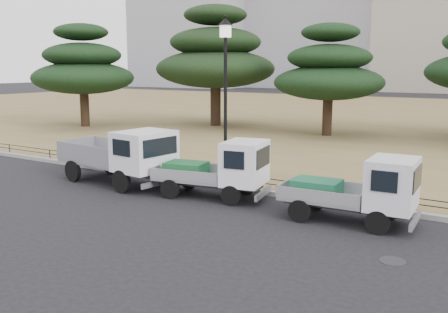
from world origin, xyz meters
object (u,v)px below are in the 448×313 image
Objects in this scene: truck_kei_front at (219,169)px; truck_kei_rear at (358,190)px; tarp_pile at (92,155)px; street_lamp at (225,73)px; truck_large at (121,153)px.

truck_kei_rear is at bearing -12.84° from truck_kei_front.
truck_kei_front is at bearing -11.56° from tarp_pile.
street_lamp is at bearing 104.40° from truck_kei_front.
truck_large is 8.93m from truck_kei_rear.
truck_large reaches higher than truck_kei_front.
truck_large is 2.99× the size of tarp_pile.
truck_kei_front is 1.05× the size of truck_kei_rear.
truck_kei_rear is 0.64× the size of street_lamp.
truck_kei_rear is 2.24× the size of tarp_pile.
truck_kei_front is 3.53m from street_lamp.
truck_large is at bearing 177.22° from truck_kei_rear.
truck_large is at bearing -27.70° from tarp_pile.
tarp_pile is at bearing 158.71° from truck_kei_front.
street_lamp is 7.80m from tarp_pile.
truck_kei_rear reaches higher than tarp_pile.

